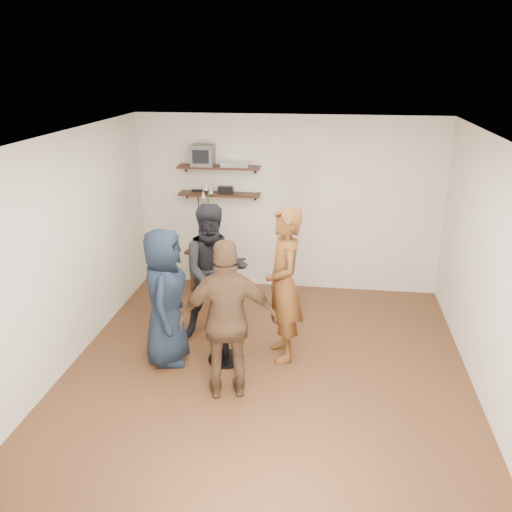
{
  "coord_description": "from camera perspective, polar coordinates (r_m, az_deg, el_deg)",
  "views": [
    {
      "loc": [
        0.63,
        -5.28,
        3.31
      ],
      "look_at": [
        -0.18,
        0.4,
        1.23
      ],
      "focal_mm": 38.0,
      "sensor_mm": 36.0,
      "label": 1
    }
  ],
  "objects": [
    {
      "name": "shelf_lower",
      "position": [
        8.04,
        -3.87,
        6.52
      ],
      "size": [
        1.2,
        0.25,
        0.04
      ],
      "primitive_type": "cube",
      "color": "black",
      "rests_on": "room"
    },
    {
      "name": "person_dark",
      "position": [
        6.69,
        -4.41,
        -1.66
      ],
      "size": [
        1.01,
        0.91,
        1.71
      ],
      "primitive_type": "imported",
      "rotation": [
        0.0,
        0.0,
        0.39
      ],
      "color": "black",
      "rests_on": "room"
    },
    {
      "name": "person_brown",
      "position": [
        5.47,
        -2.95,
        -6.81
      ],
      "size": [
        1.07,
        0.64,
        1.7
      ],
      "primitive_type": "imported",
      "rotation": [
        0.0,
        0.0,
        3.39
      ],
      "color": "#4E3421",
      "rests_on": "room"
    },
    {
      "name": "vase_lilies",
      "position": [
        8.03,
        -5.05,
        3.03
      ],
      "size": [
        0.2,
        0.2,
        1.01
      ],
      "rotation": [
        0.0,
        0.0,
        -0.18
      ],
      "color": "silver",
      "rests_on": "side_table"
    },
    {
      "name": "dvd_deck",
      "position": [
        7.91,
        -2.17,
        9.62
      ],
      "size": [
        0.4,
        0.24,
        0.06
      ],
      "primitive_type": "cube",
      "color": "silver",
      "rests_on": "shelf_upper"
    },
    {
      "name": "wine_glass_br",
      "position": [
        5.99,
        -3.03,
        -1.54
      ],
      "size": [
        0.07,
        0.07,
        0.2
      ],
      "color": "silver",
      "rests_on": "drinks_table"
    },
    {
      "name": "wine_glass_fl",
      "position": [
        5.96,
        -4.12,
        -1.66
      ],
      "size": [
        0.07,
        0.07,
        0.2
      ],
      "color": "silver",
      "rests_on": "drinks_table"
    },
    {
      "name": "shelf_upper",
      "position": [
        7.96,
        -3.94,
        9.32
      ],
      "size": [
        1.2,
        0.25,
        0.04
      ],
      "primitive_type": "cube",
      "color": "black",
      "rests_on": "room"
    },
    {
      "name": "side_table",
      "position": [
        8.16,
        -4.95,
        0.15
      ],
      "size": [
        0.65,
        0.65,
        0.67
      ],
      "rotation": [
        0.0,
        0.0,
        -0.18
      ],
      "color": "black",
      "rests_on": "room"
    },
    {
      "name": "power_strip",
      "position": [
        8.14,
        -5.69,
        6.86
      ],
      "size": [
        0.3,
        0.05,
        0.03
      ],
      "primitive_type": "cube",
      "color": "black",
      "rests_on": "shelf_lower"
    },
    {
      "name": "wine_glass_fr",
      "position": [
        5.94,
        -2.85,
        -1.79
      ],
      "size": [
        0.06,
        0.06,
        0.18
      ],
      "color": "silver",
      "rests_on": "drinks_table"
    },
    {
      "name": "radio",
      "position": [
        8.01,
        -3.22,
        6.97
      ],
      "size": [
        0.22,
        0.1,
        0.1
      ],
      "primitive_type": "cube",
      "color": "black",
      "rests_on": "shelf_lower"
    },
    {
      "name": "wine_glass_bl",
      "position": [
        6.05,
        -3.36,
        -1.31
      ],
      "size": [
        0.07,
        0.07,
        0.2
      ],
      "color": "silver",
      "rests_on": "drinks_table"
    },
    {
      "name": "person_plaid",
      "position": [
        6.15,
        2.95,
        -3.08
      ],
      "size": [
        0.61,
        0.76,
        1.81
      ],
      "primitive_type": "imported",
      "rotation": [
        0.0,
        0.0,
        -1.27
      ],
      "color": "#A91B13",
      "rests_on": "room"
    },
    {
      "name": "person_navy",
      "position": [
        6.19,
        -9.55,
        -4.28
      ],
      "size": [
        0.6,
        0.84,
        1.6
      ],
      "primitive_type": "imported",
      "rotation": [
        0.0,
        0.0,
        1.69
      ],
      "color": "black",
      "rests_on": "room"
    },
    {
      "name": "crt_monitor",
      "position": [
        7.98,
        -5.61,
        10.52
      ],
      "size": [
        0.32,
        0.3,
        0.3
      ],
      "primitive_type": "cube",
      "color": "#59595B",
      "rests_on": "shelf_upper"
    },
    {
      "name": "drinks_table",
      "position": [
        6.17,
        -3.27,
        -5.8
      ],
      "size": [
        0.54,
        0.54,
        0.99
      ],
      "color": "black",
      "rests_on": "room"
    },
    {
      "name": "room",
      "position": [
        5.68,
        1.2,
        -0.78
      ],
      "size": [
        4.58,
        5.08,
        2.68
      ],
      "color": "#442615",
      "rests_on": "ground"
    }
  ]
}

